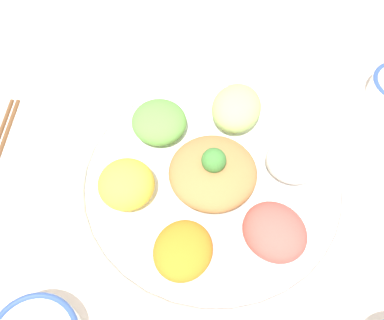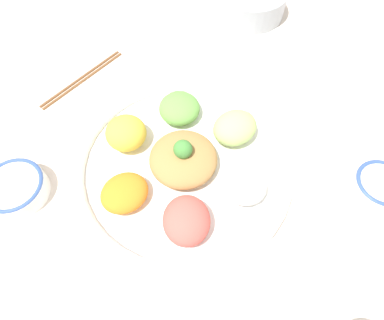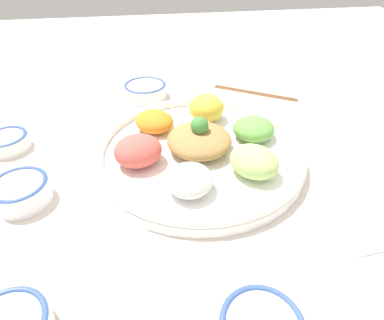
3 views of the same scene
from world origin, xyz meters
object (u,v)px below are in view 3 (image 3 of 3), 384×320
Objects in this scene: salad_platter at (199,147)px; chopsticks_pair_near at (255,92)px; rice_bowl_blue at (146,90)px; sauce_bowl_far at (7,141)px; sauce_bowl_dark at (21,191)px.

chopsticks_pair_near is (-0.20, -0.26, -0.02)m from salad_platter.
rice_bowl_blue is 0.34m from sauce_bowl_far.
sauce_bowl_dark reaches higher than rice_bowl_blue.
sauce_bowl_dark is at bearing 13.69° from salad_platter.
chopsticks_pair_near is at bearing 175.95° from rice_bowl_blue.
chopsticks_pair_near is (-0.57, -0.17, -0.01)m from sauce_bowl_far.
salad_platter is 0.30m from rice_bowl_blue.
salad_platter is at bearing -166.31° from sauce_bowl_dark.
salad_platter is 0.31m from sauce_bowl_dark.
sauce_bowl_far is at bearing -67.21° from sauce_bowl_dark.
sauce_bowl_dark reaches higher than chopsticks_pair_near.
sauce_bowl_dark is at bearing 59.16° from rice_bowl_blue.
sauce_bowl_far is 0.40× the size of chopsticks_pair_near.
chopsticks_pair_near is at bearing -146.10° from sauce_bowl_dark.
chopsticks_pair_near is at bearing -126.87° from salad_platter.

